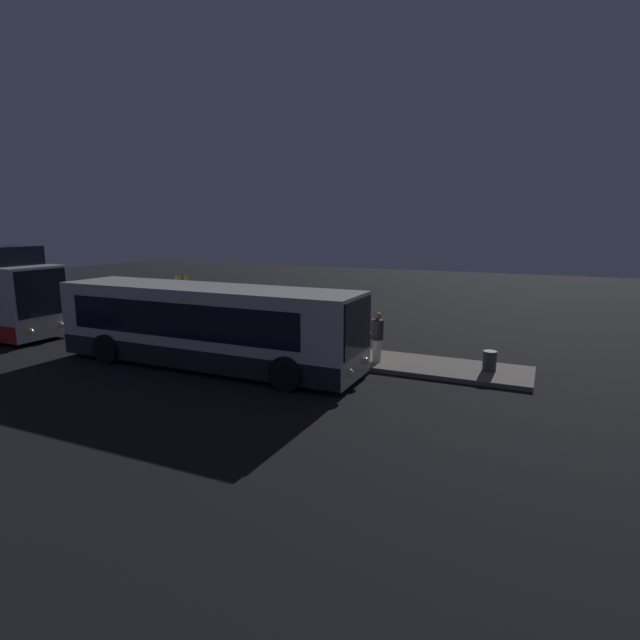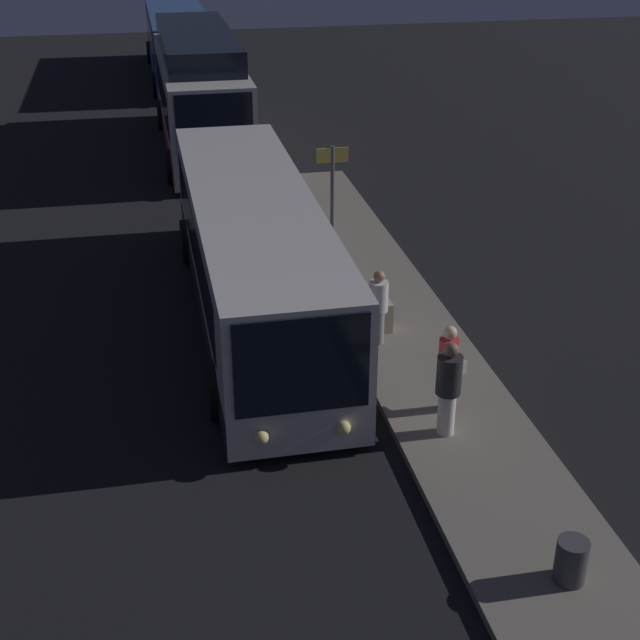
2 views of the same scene
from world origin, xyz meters
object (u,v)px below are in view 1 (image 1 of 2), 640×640
(bus_lead, at_px, (205,327))
(passenger_boarding, at_px, (360,333))
(suitcase, at_px, (280,342))
(trash_bin, at_px, (490,361))
(passenger_with_bags, at_px, (287,331))
(passenger_waiting, at_px, (377,335))
(sign_post, at_px, (183,300))

(bus_lead, relative_size, passenger_boarding, 6.79)
(passenger_boarding, bearing_deg, suitcase, 158.96)
(suitcase, xyz_separation_m, trash_bin, (7.61, 0.47, 0.00))
(passenger_with_bags, bearing_deg, bus_lead, 88.05)
(passenger_waiting, distance_m, suitcase, 3.93)
(bus_lead, height_order, trash_bin, bus_lead)
(suitcase, distance_m, trash_bin, 7.63)
(sign_post, bearing_deg, passenger_with_bags, -1.39)
(passenger_with_bags, xyz_separation_m, trash_bin, (7.12, 0.80, -0.52))
(passenger_boarding, height_order, suitcase, passenger_boarding)
(trash_bin, bearing_deg, sign_post, -176.77)
(passenger_with_bags, relative_size, trash_bin, 2.44)
(passenger_waiting, bearing_deg, bus_lead, 142.42)
(bus_lead, distance_m, passenger_boarding, 5.46)
(suitcase, relative_size, sign_post, 0.32)
(trash_bin, bearing_deg, suitcase, -176.47)
(trash_bin, bearing_deg, passenger_boarding, -176.83)
(passenger_boarding, relative_size, sign_post, 0.61)
(passenger_boarding, height_order, trash_bin, passenger_boarding)
(passenger_waiting, relative_size, passenger_with_bags, 1.10)
(passenger_waiting, height_order, passenger_with_bags, passenger_waiting)
(passenger_boarding, relative_size, trash_bin, 2.55)
(suitcase, height_order, sign_post, sign_post)
(bus_lead, bearing_deg, sign_post, 140.75)
(suitcase, bearing_deg, passenger_boarding, 4.05)
(passenger_waiting, relative_size, trash_bin, 2.69)
(passenger_boarding, xyz_separation_m, trash_bin, (4.44, 0.25, -0.57))
(passenger_waiting, bearing_deg, passenger_boarding, 98.43)
(passenger_waiting, bearing_deg, passenger_with_bags, 122.53)
(bus_lead, distance_m, passenger_with_bags, 3.03)
(bus_lead, relative_size, suitcase, 12.79)
(passenger_waiting, bearing_deg, sign_post, 118.68)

